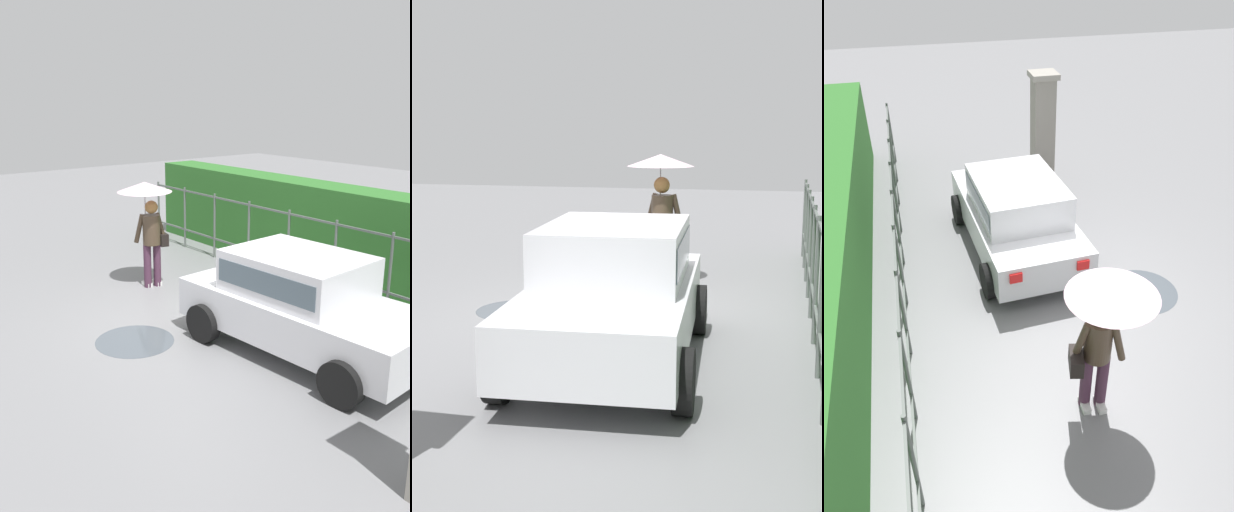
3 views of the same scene
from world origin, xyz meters
TOP-DOWN VIEW (x-y plane):
  - ground_plane at (0.00, 0.00)m, footprint 40.00×40.00m
  - car at (1.75, 0.49)m, footprint 3.83×2.07m
  - pedestrian at (-2.10, 0.34)m, footprint 1.05×1.05m
  - fence_section at (0.63, 2.60)m, footprint 11.69×0.05m
  - puddle_near at (-0.03, -1.26)m, footprint 1.22×1.22m

SIDE VIEW (x-z plane):
  - ground_plane at x=0.00m, z-range 0.00..0.00m
  - puddle_near at x=-0.03m, z-range 0.00..0.00m
  - car at x=1.75m, z-range 0.06..1.54m
  - fence_section at x=0.63m, z-range 0.07..1.57m
  - pedestrian at x=-2.10m, z-range 0.52..2.58m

